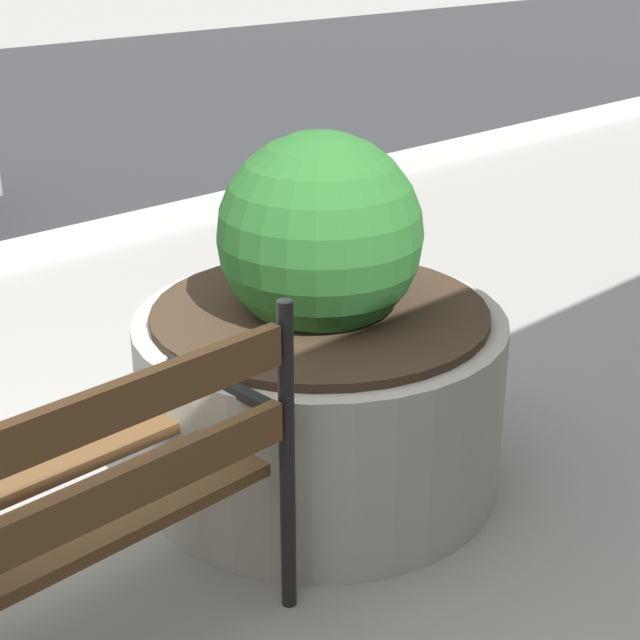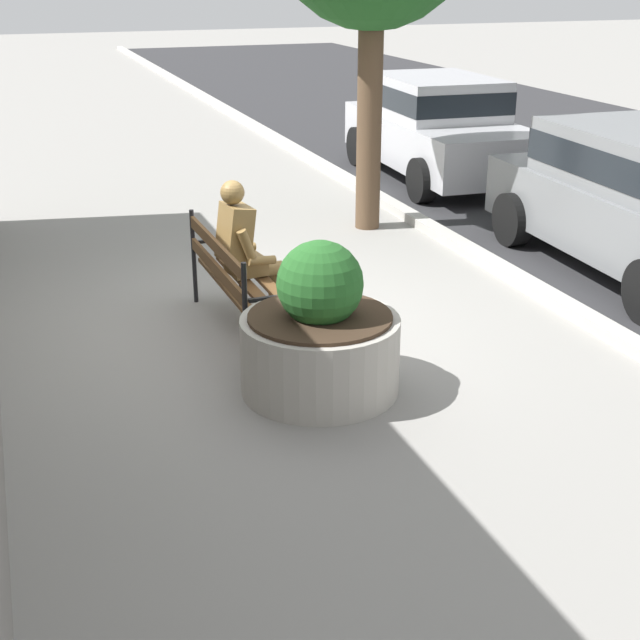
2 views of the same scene
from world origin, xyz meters
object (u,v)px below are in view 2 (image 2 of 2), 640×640
at_px(park_bench, 234,275).
at_px(concrete_planter, 320,337).
at_px(parked_car_silver, 438,125).
at_px(bronze_statue_seated, 251,254).

xyz_separation_m(park_bench, concrete_planter, (1.43, 0.32, -0.09)).
xyz_separation_m(park_bench, parked_car_silver, (-5.10, 4.62, 0.30)).
bearing_deg(park_bench, parked_car_silver, 137.83).
relative_size(bronze_statue_seated, parked_car_silver, 0.33).
relative_size(park_bench, parked_car_silver, 0.43).
distance_m(bronze_statue_seated, parked_car_silver, 6.59).
relative_size(park_bench, bronze_statue_seated, 1.32).
height_order(park_bench, concrete_planter, concrete_planter).
relative_size(park_bench, concrete_planter, 1.45).
xyz_separation_m(bronze_statue_seated, parked_car_silver, (-4.90, 4.40, 0.17)).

